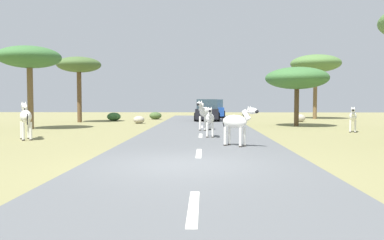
{
  "coord_description": "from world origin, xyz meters",
  "views": [
    {
      "loc": [
        0.58,
        -9.77,
        1.68
      ],
      "look_at": [
        -0.04,
        10.1,
        0.67
      ],
      "focal_mm": 35.82,
      "sensor_mm": 36.0,
      "label": 1
    }
  ],
  "objects_px": {
    "tree_6": "(297,78)",
    "rock_0": "(300,118)",
    "zebra_2": "(237,122)",
    "bush_2": "(155,116)",
    "tree_2": "(29,58)",
    "zebra_4": "(210,119)",
    "car_1": "(207,111)",
    "car_0": "(214,109)",
    "zebra_0": "(204,112)",
    "tree_4": "(79,66)",
    "bush_0": "(114,117)",
    "rock_2": "(139,120)",
    "zebra_1": "(353,117)",
    "tree_3": "(316,64)",
    "zebra_3": "(26,117)"
  },
  "relations": [
    {
      "from": "tree_4",
      "to": "rock_2",
      "type": "relative_size",
      "value": 5.97
    },
    {
      "from": "zebra_4",
      "to": "rock_0",
      "type": "relative_size",
      "value": 1.94
    },
    {
      "from": "zebra_4",
      "to": "zebra_1",
      "type": "bearing_deg",
      "value": -154.52
    },
    {
      "from": "zebra_3",
      "to": "zebra_4",
      "type": "distance_m",
      "value": 8.0
    },
    {
      "from": "zebra_3",
      "to": "car_1",
      "type": "bearing_deg",
      "value": 31.44
    },
    {
      "from": "zebra_1",
      "to": "tree_6",
      "type": "bearing_deg",
      "value": -46.54
    },
    {
      "from": "tree_6",
      "to": "rock_0",
      "type": "xyz_separation_m",
      "value": [
        1.57,
        5.21,
        -2.82
      ]
    },
    {
      "from": "zebra_2",
      "to": "tree_3",
      "type": "distance_m",
      "value": 23.92
    },
    {
      "from": "rock_0",
      "to": "tree_2",
      "type": "bearing_deg",
      "value": -155.27
    },
    {
      "from": "zebra_0",
      "to": "bush_2",
      "type": "bearing_deg",
      "value": -49.31
    },
    {
      "from": "zebra_4",
      "to": "rock_2",
      "type": "bearing_deg",
      "value": -63.68
    },
    {
      "from": "tree_3",
      "to": "bush_0",
      "type": "bearing_deg",
      "value": -168.03
    },
    {
      "from": "car_1",
      "to": "car_0",
      "type": "bearing_deg",
      "value": 84.34
    },
    {
      "from": "zebra_0",
      "to": "car_1",
      "type": "height_order",
      "value": "car_1"
    },
    {
      "from": "zebra_2",
      "to": "tree_6",
      "type": "height_order",
      "value": "tree_6"
    },
    {
      "from": "zebra_0",
      "to": "car_0",
      "type": "distance_m",
      "value": 16.25
    },
    {
      "from": "zebra_1",
      "to": "zebra_3",
      "type": "relative_size",
      "value": 0.84
    },
    {
      "from": "zebra_2",
      "to": "rock_2",
      "type": "bearing_deg",
      "value": -119.12
    },
    {
      "from": "car_1",
      "to": "tree_6",
      "type": "bearing_deg",
      "value": -45.85
    },
    {
      "from": "tree_3",
      "to": "bush_0",
      "type": "xyz_separation_m",
      "value": [
        -17.7,
        -3.75,
        -4.67
      ]
    },
    {
      "from": "zebra_0",
      "to": "car_0",
      "type": "bearing_deg",
      "value": -71.02
    },
    {
      "from": "zebra_3",
      "to": "rock_0",
      "type": "height_order",
      "value": "zebra_3"
    },
    {
      "from": "zebra_4",
      "to": "rock_0",
      "type": "bearing_deg",
      "value": -117.66
    },
    {
      "from": "zebra_1",
      "to": "rock_2",
      "type": "bearing_deg",
      "value": -8.89
    },
    {
      "from": "zebra_1",
      "to": "tree_4",
      "type": "height_order",
      "value": "tree_4"
    },
    {
      "from": "tree_3",
      "to": "tree_6",
      "type": "relative_size",
      "value": 1.44
    },
    {
      "from": "zebra_4",
      "to": "car_1",
      "type": "relative_size",
      "value": 0.33
    },
    {
      "from": "tree_6",
      "to": "rock_0",
      "type": "bearing_deg",
      "value": 73.23
    },
    {
      "from": "car_0",
      "to": "bush_0",
      "type": "bearing_deg",
      "value": -146.52
    },
    {
      "from": "zebra_0",
      "to": "zebra_2",
      "type": "xyz_separation_m",
      "value": [
        1.15,
        -7.37,
        -0.12
      ]
    },
    {
      "from": "zebra_4",
      "to": "bush_2",
      "type": "bearing_deg",
      "value": -73.53
    },
    {
      "from": "tree_4",
      "to": "tree_2",
      "type": "bearing_deg",
      "value": -94.32
    },
    {
      "from": "zebra_1",
      "to": "zebra_2",
      "type": "bearing_deg",
      "value": 66.94
    },
    {
      "from": "car_0",
      "to": "tree_4",
      "type": "xyz_separation_m",
      "value": [
        -10.61,
        -7.9,
        3.52
      ]
    },
    {
      "from": "tree_4",
      "to": "bush_0",
      "type": "xyz_separation_m",
      "value": [
        2.12,
        2.34,
        -4.03
      ]
    },
    {
      "from": "zebra_2",
      "to": "tree_4",
      "type": "bearing_deg",
      "value": -107.17
    },
    {
      "from": "tree_6",
      "to": "rock_2",
      "type": "relative_size",
      "value": 4.82
    },
    {
      "from": "zebra_0",
      "to": "zebra_1",
      "type": "distance_m",
      "value": 7.9
    },
    {
      "from": "car_0",
      "to": "bush_2",
      "type": "distance_m",
      "value": 6.15
    },
    {
      "from": "car_1",
      "to": "tree_4",
      "type": "bearing_deg",
      "value": -167.64
    },
    {
      "from": "zebra_2",
      "to": "rock_0",
      "type": "distance_m",
      "value": 17.9
    },
    {
      "from": "tree_4",
      "to": "bush_0",
      "type": "height_order",
      "value": "tree_4"
    },
    {
      "from": "zebra_2",
      "to": "bush_2",
      "type": "relative_size",
      "value": 1.33
    },
    {
      "from": "zebra_0",
      "to": "rock_0",
      "type": "bearing_deg",
      "value": -106.83
    },
    {
      "from": "car_0",
      "to": "rock_2",
      "type": "distance_m",
      "value": 10.96
    },
    {
      "from": "zebra_1",
      "to": "tree_6",
      "type": "xyz_separation_m",
      "value": [
        -1.87,
        4.61,
        2.3
      ]
    },
    {
      "from": "zebra_3",
      "to": "bush_2",
      "type": "xyz_separation_m",
      "value": [
        3.32,
        17.99,
        -0.66
      ]
    },
    {
      "from": "zebra_4",
      "to": "tree_2",
      "type": "xyz_separation_m",
      "value": [
        -10.46,
        5.05,
        3.29
      ]
    },
    {
      "from": "tree_3",
      "to": "rock_0",
      "type": "bearing_deg",
      "value": -116.82
    },
    {
      "from": "zebra_2",
      "to": "bush_2",
      "type": "height_order",
      "value": "zebra_2"
    }
  ]
}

